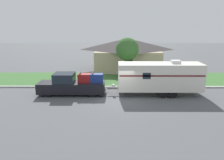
{
  "coord_description": "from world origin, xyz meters",
  "views": [
    {
      "loc": [
        -0.57,
        -18.16,
        6.42
      ],
      "look_at": [
        -0.68,
        1.45,
        1.4
      ],
      "focal_mm": 35.0,
      "sensor_mm": 36.0,
      "label": 1
    }
  ],
  "objects": [
    {
      "name": "ground_plane",
      "position": [
        0.0,
        0.0,
        0.0
      ],
      "size": [
        120.0,
        120.0,
        0.0
      ],
      "primitive_type": "plane",
      "color": "#515456"
    },
    {
      "name": "curb_strip",
      "position": [
        0.0,
        3.75,
        0.07
      ],
      "size": [
        80.0,
        0.3,
        0.14
      ],
      "color": "#ADADA8",
      "rests_on": "ground_plane"
    },
    {
      "name": "lawn_strip",
      "position": [
        0.0,
        7.4,
        0.01
      ],
      "size": [
        80.0,
        7.0,
        0.03
      ],
      "color": "#3D6B33",
      "rests_on": "ground_plane"
    },
    {
      "name": "house_across_street",
      "position": [
        1.41,
        13.46,
        2.32
      ],
      "size": [
        9.72,
        7.84,
        4.49
      ],
      "color": "tan",
      "rests_on": "ground_plane"
    },
    {
      "name": "pickup_truck",
      "position": [
        -4.41,
        1.45,
        0.92
      ],
      "size": [
        6.29,
        1.92,
        2.1
      ],
      "color": "black",
      "rests_on": "ground_plane"
    },
    {
      "name": "travel_trailer",
      "position": [
        3.73,
        1.45,
        1.74
      ],
      "size": [
        8.67,
        2.25,
        3.25
      ],
      "color": "black",
      "rests_on": "ground_plane"
    },
    {
      "name": "mailbox",
      "position": [
        0.21,
        4.41,
        1.05
      ],
      "size": [
        0.48,
        0.2,
        1.37
      ],
      "color": "brown",
      "rests_on": "ground_plane"
    },
    {
      "name": "tree_in_yard",
      "position": [
        1.09,
        7.74,
        3.55
      ],
      "size": [
        2.73,
        2.73,
        4.93
      ],
      "color": "brown",
      "rests_on": "ground_plane"
    }
  ]
}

